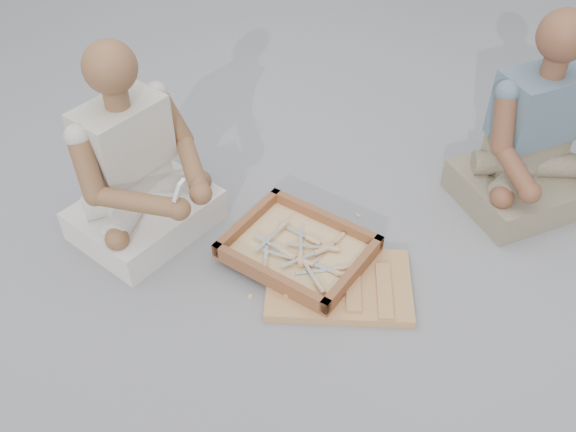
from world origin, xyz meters
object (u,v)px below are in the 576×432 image
(craftsman, at_px, (137,174))
(companion, at_px, (535,144))
(carved_panel, at_px, (339,285))
(tool_tray, at_px, (298,249))

(craftsman, height_order, companion, companion)
(carved_panel, distance_m, craftsman, 0.94)
(craftsman, relative_size, companion, 0.97)
(tool_tray, distance_m, companion, 1.14)
(companion, bearing_deg, craftsman, -15.86)
(carved_panel, height_order, craftsman, craftsman)
(tool_tray, xyz_separation_m, craftsman, (-0.70, -0.00, 0.24))
(companion, bearing_deg, carved_panel, 10.19)
(carved_panel, bearing_deg, tool_tray, 153.43)
(carved_panel, distance_m, companion, 1.08)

